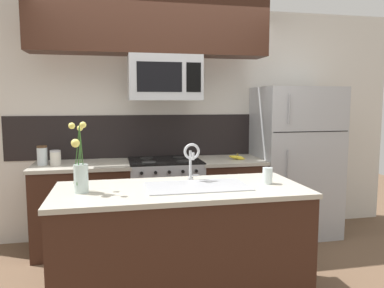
# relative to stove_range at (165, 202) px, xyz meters

# --- Properties ---
(ground_plane) EXTENTS (10.00, 10.00, 0.00)m
(ground_plane) POSITION_rel_stove_range_xyz_m (-0.00, -0.90, -0.46)
(ground_plane) COLOR brown
(rear_partition) EXTENTS (5.20, 0.10, 2.60)m
(rear_partition) POSITION_rel_stove_range_xyz_m (0.30, 0.38, 0.84)
(rear_partition) COLOR silver
(rear_partition) RESTS_ON ground
(splash_band) EXTENTS (3.36, 0.01, 0.48)m
(splash_band) POSITION_rel_stove_range_xyz_m (-0.00, 0.32, 0.69)
(splash_band) COLOR black
(splash_band) RESTS_ON rear_partition
(back_counter_left) EXTENTS (0.98, 0.65, 0.91)m
(back_counter_left) POSITION_rel_stove_range_xyz_m (-0.86, 0.00, -0.01)
(back_counter_left) COLOR #381E14
(back_counter_left) RESTS_ON ground
(back_counter_right) EXTENTS (0.72, 0.65, 0.91)m
(back_counter_right) POSITION_rel_stove_range_xyz_m (0.72, 0.00, -0.01)
(back_counter_right) COLOR #381E14
(back_counter_right) RESTS_ON ground
(stove_range) EXTENTS (0.76, 0.64, 0.93)m
(stove_range) POSITION_rel_stove_range_xyz_m (0.00, 0.00, 0.00)
(stove_range) COLOR #A8AAAF
(stove_range) RESTS_ON ground
(microwave) EXTENTS (0.74, 0.40, 0.46)m
(microwave) POSITION_rel_stove_range_xyz_m (0.00, -0.02, 1.32)
(microwave) COLOR #A8AAAF
(upper_cabinet_band) EXTENTS (2.40, 0.34, 0.60)m
(upper_cabinet_band) POSITION_rel_stove_range_xyz_m (-0.13, -0.05, 1.85)
(upper_cabinet_band) COLOR #381E14
(refrigerator) EXTENTS (0.90, 0.74, 1.70)m
(refrigerator) POSITION_rel_stove_range_xyz_m (1.52, 0.02, 0.39)
(refrigerator) COLOR #A8AAAF
(refrigerator) RESTS_ON ground
(storage_jar_tall) EXTENTS (0.10, 0.10, 0.19)m
(storage_jar_tall) POSITION_rel_stove_range_xyz_m (-1.23, 0.00, 0.55)
(storage_jar_tall) COLOR silver
(storage_jar_tall) RESTS_ON back_counter_left
(storage_jar_medium) EXTENTS (0.11, 0.11, 0.15)m
(storage_jar_medium) POSITION_rel_stove_range_xyz_m (-1.11, -0.03, 0.52)
(storage_jar_medium) COLOR silver
(storage_jar_medium) RESTS_ON back_counter_left
(banana_bunch) EXTENTS (0.19, 0.13, 0.08)m
(banana_bunch) POSITION_rel_stove_range_xyz_m (0.80, -0.06, 0.47)
(banana_bunch) COLOR yellow
(banana_bunch) RESTS_ON back_counter_right
(island_counter) EXTENTS (1.85, 0.80, 0.91)m
(island_counter) POSITION_rel_stove_range_xyz_m (-0.05, -1.25, -0.01)
(island_counter) COLOR #381E14
(island_counter) RESTS_ON ground
(kitchen_sink) EXTENTS (0.76, 0.43, 0.16)m
(kitchen_sink) POSITION_rel_stove_range_xyz_m (0.07, -1.25, 0.38)
(kitchen_sink) COLOR #ADAFB5
(kitchen_sink) RESTS_ON island_counter
(sink_faucet) EXTENTS (0.14, 0.14, 0.31)m
(sink_faucet) POSITION_rel_stove_range_xyz_m (0.07, -1.04, 0.65)
(sink_faucet) COLOR #B7BABF
(sink_faucet) RESTS_ON island_counter
(drinking_glass) EXTENTS (0.08, 0.08, 0.13)m
(drinking_glass) POSITION_rel_stove_range_xyz_m (0.63, -1.26, 0.51)
(drinking_glass) COLOR silver
(drinking_glass) RESTS_ON island_counter
(flower_vase) EXTENTS (0.12, 0.19, 0.50)m
(flower_vase) POSITION_rel_stove_range_xyz_m (-0.76, -1.26, 0.59)
(flower_vase) COLOR silver
(flower_vase) RESTS_ON island_counter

